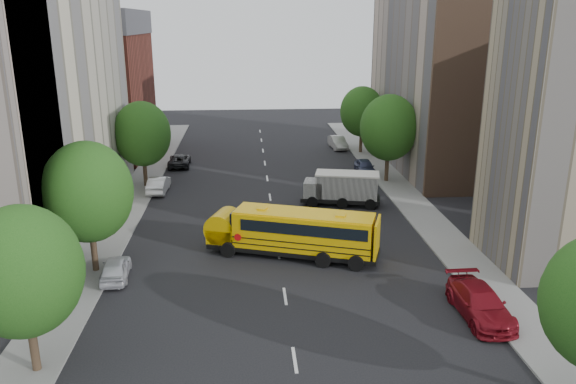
{
  "coord_description": "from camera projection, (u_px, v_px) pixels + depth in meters",
  "views": [
    {
      "loc": [
        -1.92,
        -35.37,
        14.26
      ],
      "look_at": [
        0.92,
        2.0,
        2.86
      ],
      "focal_mm": 35.0,
      "sensor_mm": 36.0,
      "label": 1
    }
  ],
  "objects": [
    {
      "name": "street_tree_2",
      "position": [
        142.0,
        134.0,
        49.18
      ],
      "size": [
        4.99,
        4.99,
        7.71
      ],
      "color": "#38281C",
      "rests_on": "ground"
    },
    {
      "name": "school_bus",
      "position": [
        291.0,
        231.0,
        35.21
      ],
      "size": [
        10.97,
        5.84,
        3.04
      ],
      "rotation": [
        0.0,
        0.0,
        -0.33
      ],
      "color": "black",
      "rests_on": "ground"
    },
    {
      "name": "street_tree_0",
      "position": [
        23.0,
        272.0,
        22.53
      ],
      "size": [
        4.8,
        4.8,
        7.41
      ],
      "color": "#38281C",
      "rests_on": "ground"
    },
    {
      "name": "building_right_sidewall",
      "position": [
        492.0,
        90.0,
        45.31
      ],
      "size": [
        10.1,
        0.3,
        18.0
      ],
      "primitive_type": "cube",
      "color": "brown",
      "rests_on": "ground"
    },
    {
      "name": "safari_truck",
      "position": [
        342.0,
        188.0,
        45.24
      ],
      "size": [
        6.6,
        3.52,
        2.69
      ],
      "rotation": [
        0.0,
        0.0,
        -0.21
      ],
      "color": "black",
      "rests_on": "ground"
    },
    {
      "name": "street_tree_5",
      "position": [
        362.0,
        112.0,
        62.27
      ],
      "size": [
        4.86,
        4.86,
        7.51
      ],
      "color": "#38281C",
      "rests_on": "ground"
    },
    {
      "name": "parked_car_0",
      "position": [
        115.0,
        268.0,
        32.32
      ],
      "size": [
        1.83,
        3.89,
        1.29
      ],
      "primitive_type": "imported",
      "rotation": [
        0.0,
        0.0,
        3.22
      ],
      "color": "silver",
      "rests_on": "ground"
    },
    {
      "name": "parked_car_5",
      "position": [
        338.0,
        142.0,
        65.71
      ],
      "size": [
        1.9,
        4.49,
        1.44
      ],
      "primitive_type": "imported",
      "rotation": [
        0.0,
        0.0,
        0.09
      ],
      "color": "#A8A8A3",
      "rests_on": "ground"
    },
    {
      "name": "building_right_far",
      "position": [
        445.0,
        77.0,
        55.8
      ],
      "size": [
        10.0,
        22.0,
        18.0
      ],
      "primitive_type": "cube",
      "color": "tan",
      "rests_on": "ground"
    },
    {
      "name": "parked_car_2",
      "position": [
        179.0,
        160.0,
        57.56
      ],
      "size": [
        2.26,
        4.64,
        1.27
      ],
      "primitive_type": "imported",
      "rotation": [
        0.0,
        0.0,
        3.17
      ],
      "color": "black",
      "rests_on": "ground"
    },
    {
      "name": "parked_car_1",
      "position": [
        159.0,
        184.0,
        48.81
      ],
      "size": [
        1.63,
        4.31,
        1.4
      ],
      "primitive_type": "imported",
      "rotation": [
        0.0,
        0.0,
        3.11
      ],
      "color": "silver",
      "rests_on": "ground"
    },
    {
      "name": "lane_markings",
      "position": [
        270.0,
        197.0,
        47.57
      ],
      "size": [
        0.15,
        64.0,
        0.01
      ],
      "primitive_type": "cube",
      "color": "silver",
      "rests_on": "ground"
    },
    {
      "name": "parked_car_3",
      "position": [
        480.0,
        303.0,
        28.09
      ],
      "size": [
        2.22,
        5.27,
        1.52
      ],
      "primitive_type": "imported",
      "rotation": [
        0.0,
        0.0,
        0.02
      ],
      "color": "maroon",
      "rests_on": "ground"
    },
    {
      "name": "building_left_redbrick",
      "position": [
        98.0,
        96.0,
        61.54
      ],
      "size": [
        10.0,
        15.0,
        13.0
      ],
      "primitive_type": "cube",
      "color": "maroon",
      "rests_on": "ground"
    },
    {
      "name": "sidewalk_left",
      "position": [
        120.0,
        220.0,
        41.95
      ],
      "size": [
        3.0,
        80.0,
        0.12
      ],
      "primitive_type": "cube",
      "color": "slate",
      "rests_on": "ground"
    },
    {
      "name": "building_left_cream",
      "position": [
        16.0,
        85.0,
        39.54
      ],
      "size": [
        10.0,
        26.0,
        20.0
      ],
      "primitive_type": "cube",
      "color": "beige",
      "rests_on": "ground"
    },
    {
      "name": "ground",
      "position": [
        277.0,
        241.0,
        38.03
      ],
      "size": [
        120.0,
        120.0,
        0.0
      ],
      "primitive_type": "plane",
      "color": "black",
      "rests_on": "ground"
    },
    {
      "name": "parked_car_4",
      "position": [
        365.0,
        167.0,
        54.75
      ],
      "size": [
        1.66,
        4.09,
        1.39
      ],
      "primitive_type": "imported",
      "rotation": [
        0.0,
        0.0,
        -0.0
      ],
      "color": "#313856",
      "rests_on": "ground"
    },
    {
      "name": "sidewalk_right",
      "position": [
        420.0,
        212.0,
        43.62
      ],
      "size": [
        3.0,
        80.0,
        0.12
      ],
      "primitive_type": "cube",
      "color": "slate",
      "rests_on": "ground"
    },
    {
      "name": "street_tree_1",
      "position": [
        88.0,
        192.0,
        31.98
      ],
      "size": [
        5.12,
        5.12,
        7.9
      ],
      "color": "#38281C",
      "rests_on": "ground"
    },
    {
      "name": "street_tree_4",
      "position": [
        389.0,
        128.0,
        50.71
      ],
      "size": [
        5.25,
        5.25,
        8.1
      ],
      "color": "#38281C",
      "rests_on": "ground"
    }
  ]
}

